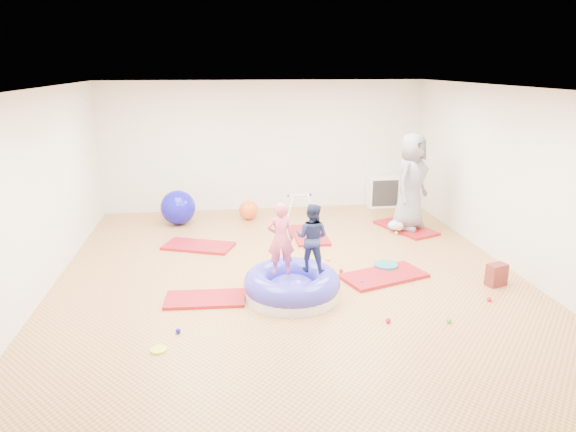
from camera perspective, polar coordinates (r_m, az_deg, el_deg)
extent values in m
cube|color=tan|center=(7.83, 0.30, -6.95)|extent=(7.00, 8.00, 0.01)
cube|color=silver|center=(7.19, 0.33, 13.99)|extent=(7.00, 8.00, 0.01)
cube|color=silver|center=(11.29, -2.57, 7.75)|extent=(7.00, 0.01, 2.80)
cube|color=silver|center=(3.69, 9.27, -11.42)|extent=(7.00, 0.01, 2.80)
cube|color=silver|center=(7.72, -26.36, 1.93)|extent=(0.01, 8.00, 2.80)
cube|color=silver|center=(8.59, 24.14, 3.53)|extent=(0.01, 8.00, 2.80)
cube|color=#B0021C|center=(7.22, -9.20, -9.09)|extent=(1.11, 0.60, 0.05)
cube|color=#B0021C|center=(9.24, -9.92, -3.30)|extent=(1.34, 1.00, 0.05)
cube|color=#B0021C|center=(9.68, 2.45, -2.13)|extent=(0.61, 1.20, 0.05)
cube|color=#B0021C|center=(7.99, 10.59, -6.55)|extent=(1.41, 1.01, 0.05)
cube|color=#B0021C|center=(10.35, 12.93, -1.30)|extent=(1.05, 1.41, 0.05)
cylinder|color=silver|center=(7.23, 0.43, -8.39)|extent=(1.30, 1.30, 0.15)
torus|color=#3533C1|center=(7.17, 0.43, -7.40)|extent=(1.35, 1.35, 0.36)
ellipsoid|color=#3533C1|center=(7.21, 0.43, -8.01)|extent=(0.72, 0.72, 0.32)
imported|color=#DB5270|center=(6.93, -0.82, -2.15)|extent=(0.38, 0.26, 1.02)
imported|color=navy|center=(7.07, 2.68, -2.02)|extent=(0.59, 0.54, 0.97)
imported|color=slate|center=(10.06, 13.52, 3.75)|extent=(1.06, 1.04, 1.84)
ellipsoid|color=#9CC6FF|center=(10.07, 11.96, -0.99)|extent=(0.34, 0.22, 0.19)
sphere|color=tan|center=(9.92, 12.27, -1.13)|extent=(0.16, 0.16, 0.16)
sphere|color=yellow|center=(9.97, 11.94, -1.87)|extent=(0.07, 0.07, 0.07)
sphere|color=yellow|center=(8.52, 10.25, -4.99)|extent=(0.07, 0.07, 0.07)
sphere|color=red|center=(7.61, 21.46, -8.60)|extent=(0.07, 0.07, 0.07)
sphere|color=green|center=(6.86, 17.48, -11.02)|extent=(0.07, 0.07, 0.07)
sphere|color=red|center=(6.68, 11.08, -11.33)|extent=(0.07, 0.07, 0.07)
sphere|color=#100DA8|center=(7.66, 8.19, -7.39)|extent=(0.07, 0.07, 0.07)
sphere|color=yellow|center=(8.52, 4.50, -4.76)|extent=(0.07, 0.07, 0.07)
sphere|color=#100DA8|center=(6.46, -12.11, -12.40)|extent=(0.07, 0.07, 0.07)
sphere|color=red|center=(8.07, 5.91, -6.04)|extent=(0.07, 0.07, 0.07)
sphere|color=#100DA8|center=(10.55, -12.12, 0.93)|extent=(0.70, 0.70, 0.70)
sphere|color=#D85821|center=(10.71, -4.42, 0.66)|extent=(0.40, 0.40, 0.40)
cylinder|color=white|center=(10.63, 0.24, 0.92)|extent=(0.18, 0.19, 0.49)
cylinder|color=white|center=(11.03, -0.06, 1.50)|extent=(0.18, 0.19, 0.49)
cylinder|color=white|center=(10.70, 2.64, 1.01)|extent=(0.18, 0.19, 0.49)
cylinder|color=white|center=(11.10, 2.26, 1.58)|extent=(0.18, 0.19, 0.49)
cylinder|color=white|center=(10.81, 1.27, 2.35)|extent=(0.47, 0.03, 0.03)
sphere|color=red|center=(10.77, 0.03, 2.30)|extent=(0.06, 0.06, 0.06)
sphere|color=#100DA8|center=(10.85, 2.51, 2.39)|extent=(0.06, 0.06, 0.06)
cube|color=white|center=(11.84, 10.50, 2.69)|extent=(0.69, 0.33, 0.69)
cube|color=#282727|center=(11.69, 10.74, 2.50)|extent=(0.59, 0.02, 0.59)
cube|color=white|center=(11.79, 10.57, 2.63)|extent=(0.02, 0.23, 0.61)
cube|color=white|center=(11.79, 10.57, 2.63)|extent=(0.61, 0.23, 0.02)
cylinder|color=#1E7281|center=(8.31, 10.82, -5.51)|extent=(0.38, 0.38, 0.08)
cube|color=maroon|center=(8.13, 22.16, -6.07)|extent=(0.33, 0.25, 0.33)
cylinder|color=yellow|center=(6.17, -14.20, -14.23)|extent=(0.19, 0.19, 0.03)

